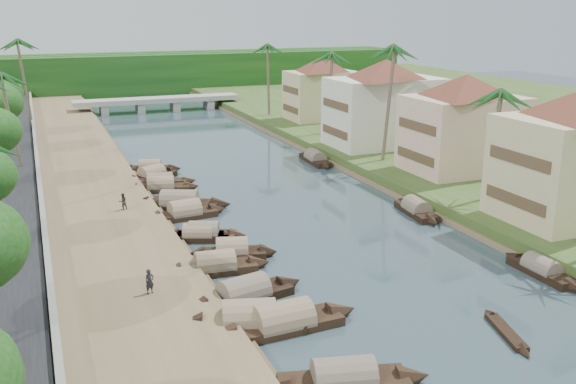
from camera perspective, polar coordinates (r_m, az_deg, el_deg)
name	(u,v)px	position (r m, az deg, el deg)	size (l,w,h in m)	color
ground	(348,254)	(46.74, 5.35, -5.53)	(220.00, 220.00, 0.00)	#31434A
left_bank	(91,199)	(61.04, -17.11, -0.60)	(10.00, 180.00, 0.80)	brown
right_bank	(419,164)	(72.34, 11.60, 2.49)	(16.00, 180.00, 1.20)	#30491D
retaining_wall	(41,194)	(60.64, -21.13, -0.15)	(0.40, 180.00, 1.10)	slate
treeline	(131,73)	(140.63, -13.75, 10.21)	(120.00, 14.00, 8.00)	#113D10
bridge	(157,101)	(113.43, -11.53, 7.89)	(28.00, 4.00, 2.40)	#99998F
building_mid	(464,122)	(67.03, 15.38, 6.02)	(14.11, 14.11, 9.70)	beige
building_far	(385,102)	(77.95, 8.60, 7.93)	(15.59, 15.59, 10.20)	silver
building_distant	(322,87)	(96.07, 3.04, 9.28)	(12.62, 12.62, 9.20)	tan
sampan_0	(344,381)	(31.22, 4.98, -16.38)	(8.70, 3.70, 2.24)	black
sampan_1	(249,322)	(36.24, -3.45, -11.43)	(8.86, 4.29, 2.53)	black
sampan_2	(283,323)	(36.04, -0.45, -11.57)	(9.51, 2.46, 2.45)	black
sampan_3	(244,295)	(39.39, -3.95, -9.10)	(8.76, 3.54, 2.30)	black
sampan_4	(215,267)	(43.59, -6.48, -6.61)	(7.92, 2.47, 2.22)	black
sampan_5	(232,252)	(45.96, -4.99, -5.35)	(6.87, 3.42, 2.15)	black
sampan_6	(204,234)	(49.72, -7.49, -3.75)	(6.82, 4.02, 2.05)	black
sampan_7	(198,235)	(49.58, -7.97, -3.84)	(6.66, 3.75, 1.83)	black
sampan_8	(185,213)	(54.97, -9.15, -1.87)	(7.61, 2.44, 2.31)	black
sampan_9	(180,203)	(57.94, -9.61, -0.96)	(9.42, 5.59, 2.38)	black
sampan_10	(161,187)	(63.48, -11.24, 0.45)	(7.73, 3.18, 2.10)	black
sampan_11	(152,176)	(67.95, -12.01, 1.43)	(7.30, 4.86, 2.14)	black
sampan_12	(160,182)	(65.39, -11.32, 0.89)	(7.57, 2.24, 1.83)	black
sampan_13	(150,168)	(71.27, -12.13, 2.09)	(6.89, 3.54, 1.91)	black
sampan_14	(541,270)	(46.03, 21.60, -6.46)	(1.58, 7.23, 1.81)	black
sampan_15	(416,210)	(56.28, 11.35, -1.57)	(2.36, 7.73, 2.06)	black
sampan_16	(315,159)	(73.98, 2.44, 2.95)	(2.04, 8.56, 2.09)	black
canoe_0	(506,332)	(37.72, 18.80, -11.72)	(2.15, 5.56, 0.73)	black
canoe_1	(210,275)	(43.07, -6.96, -7.37)	(5.20, 0.98, 0.84)	black
canoe_2	(159,199)	(60.73, -11.36, -0.57)	(4.83, 2.05, 0.70)	black
palm_1	(498,95)	(56.71, 18.14, 8.22)	(3.20, 3.20, 10.75)	brown
palm_2	(389,50)	(69.13, 8.95, 12.36)	(3.20, 3.20, 13.60)	brown
palm_3	(329,56)	(84.34, 3.65, 11.99)	(3.20, 3.20, 11.84)	brown
palm_6	(8,77)	(70.51, -23.60, 9.35)	(3.20, 3.20, 10.90)	brown
palm_7	(268,47)	(99.37, -1.77, 12.75)	(3.20, 3.20, 12.08)	brown
palm_8	(22,43)	(97.47, -22.57, 12.15)	(3.20, 3.20, 13.00)	brown
tree_6	(408,93)	(83.00, 10.59, 8.67)	(4.11, 4.11, 7.51)	brown
person_near	(150,281)	(39.12, -12.20, -7.78)	(0.56, 0.37, 1.54)	#232229
person_far	(123,201)	(55.52, -14.47, -0.82)	(0.70, 0.54, 1.43)	#312822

